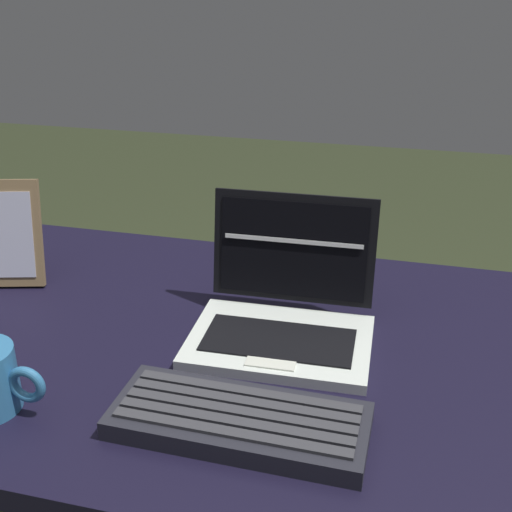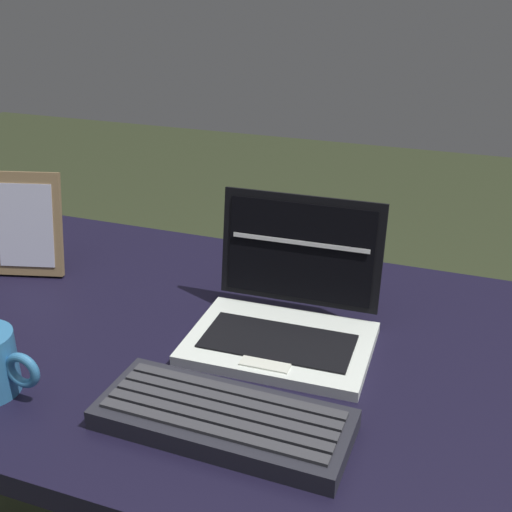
% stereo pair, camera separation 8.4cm
% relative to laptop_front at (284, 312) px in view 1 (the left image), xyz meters
% --- Properties ---
extents(desk, '(1.68, 0.70, 0.74)m').
position_rel_laptop_front_xyz_m(desk, '(0.01, -0.03, -0.13)').
color(desk, black).
rests_on(desk, ground).
extents(laptop_front, '(0.27, 0.22, 0.20)m').
position_rel_laptop_front_xyz_m(laptop_front, '(0.00, 0.00, 0.00)').
color(laptop_front, silver).
rests_on(laptop_front, desk).
extents(external_keyboard, '(0.31, 0.13, 0.03)m').
position_rel_laptop_front_xyz_m(external_keyboard, '(-0.01, -0.23, -0.03)').
color(external_keyboard, '#24242C').
rests_on(external_keyboard, desk).
extents(photo_frame, '(0.13, 0.08, 0.18)m').
position_rel_laptop_front_xyz_m(photo_frame, '(-0.50, 0.05, 0.05)').
color(photo_frame, olive).
rests_on(photo_frame, desk).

